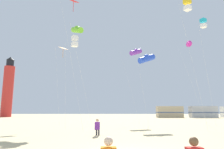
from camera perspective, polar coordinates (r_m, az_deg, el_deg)
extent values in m
sphere|color=beige|center=(4.73, -1.00, -17.88)|extent=(0.20, 0.20, 0.20)
sphere|color=brown|center=(5.03, 21.53, -16.75)|extent=(0.20, 0.20, 0.20)
cube|color=#722D99|center=(14.78, -4.09, -13.89)|extent=(0.35, 0.23, 0.52)
sphere|color=#D8A87F|center=(14.76, -4.07, -12.42)|extent=(0.20, 0.20, 0.20)
cylinder|color=#2D2D38|center=(14.97, -3.72, -14.76)|extent=(0.14, 0.36, 0.13)
cylinder|color=#2D2D38|center=(15.15, -3.67, -15.58)|extent=(0.11, 0.11, 0.42)
cylinder|color=#2D2D38|center=(14.99, -4.35, -14.75)|extent=(0.14, 0.36, 0.13)
cylinder|color=#2D2D38|center=(15.17, -4.30, -15.56)|extent=(0.11, 0.11, 0.42)
cylinder|color=silver|center=(20.22, 21.14, 3.22)|extent=(1.75, 0.53, 12.14)
cube|color=yellow|center=(23.29, 19.94, 18.30)|extent=(0.82, 0.82, 0.44)
cube|color=white|center=(22.97, 20.05, 16.75)|extent=(0.82, 0.82, 0.44)
cylinder|color=silver|center=(25.37, -14.82, -2.81)|extent=(1.10, 0.77, 9.39)
cube|color=orange|center=(26.75, -13.30, 7.06)|extent=(1.22, 1.22, 0.40)
cylinder|color=orange|center=(26.58, -13.35, 5.72)|extent=(0.04, 0.04, 1.10)
cylinder|color=silver|center=(29.62, 4.81, -3.01)|extent=(2.42, 2.29, 10.49)
cylinder|color=purple|center=(31.94, 6.54, 6.11)|extent=(2.22, 2.29, 1.48)
sphere|color=purple|center=(31.98, 6.53, 6.37)|extent=(0.76, 0.76, 0.76)
cylinder|color=silver|center=(21.25, -12.73, -2.24)|extent=(0.64, 1.50, 8.91)
cube|color=white|center=(22.52, -10.21, 9.83)|extent=(0.82, 0.82, 0.44)
cube|color=white|center=(22.30, -10.27, 8.14)|extent=(0.82, 0.82, 0.44)
cylinder|color=silver|center=(23.84, 8.47, -4.54)|extent=(0.94, 1.24, 7.79)
cylinder|color=blue|center=(25.04, 9.48, 4.28)|extent=(2.41, 2.06, 1.48)
sphere|color=blue|center=(25.08, 9.47, 4.62)|extent=(0.76, 0.76, 0.76)
cylinder|color=silver|center=(23.49, -8.53, 0.08)|extent=(2.52, 1.65, 11.48)
cylinder|color=#72D12D|center=(26.38, -9.60, 11.98)|extent=(1.95, 2.47, 1.48)
sphere|color=#72D12D|center=(26.44, -9.59, 12.28)|extent=(0.76, 0.76, 0.76)
cylinder|color=silver|center=(30.25, 20.81, -1.64)|extent=(2.96, 1.39, 11.44)
cylinder|color=#D826A5|center=(33.06, 20.42, 7.85)|extent=(1.69, 2.56, 1.48)
sphere|color=#D826A5|center=(33.11, 20.41, 8.09)|extent=(0.76, 0.76, 0.76)
cylinder|color=silver|center=(19.53, -11.28, 4.36)|extent=(2.57, 0.39, 12.92)
cube|color=red|center=(23.13, -10.55, 19.26)|extent=(1.22, 1.22, 0.40)
cylinder|color=red|center=(22.82, -10.61, 17.84)|extent=(0.04, 0.04, 1.10)
cylinder|color=silver|center=(26.80, 24.54, 0.74)|extent=(0.91, 0.57, 12.49)
cube|color=#1EB2D1|center=(29.14, 23.73, 13.43)|extent=(0.82, 0.82, 0.44)
cube|color=white|center=(28.88, 23.83, 12.15)|extent=(0.82, 0.82, 0.44)
cylinder|color=red|center=(64.32, -26.76, -4.12)|extent=(2.80, 2.80, 14.00)
cylinder|color=black|center=(65.45, -26.22, 2.77)|extent=(2.00, 2.00, 1.80)
cone|color=black|center=(65.74, -26.13, 3.96)|extent=(2.20, 2.20, 1.00)
cube|color=#C6B28C|center=(54.92, 15.53, -9.86)|extent=(6.51, 2.61, 2.80)
cube|color=#4C608C|center=(54.92, 15.53, -10.01)|extent=(6.55, 2.65, 0.24)
cube|color=#B7BABF|center=(56.41, 23.73, -9.39)|extent=(6.44, 2.40, 2.80)
cube|color=#4C608C|center=(56.42, 23.74, -9.53)|extent=(6.48, 2.44, 0.24)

